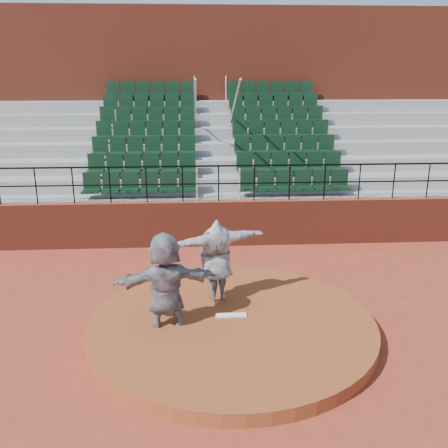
# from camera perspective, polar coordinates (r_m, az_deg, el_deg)

# --- Properties ---
(ground) EXTENTS (90.00, 90.00, 0.00)m
(ground) POSITION_cam_1_polar(r_m,az_deg,el_deg) (9.89, 0.89, -12.15)
(ground) COLOR maroon
(ground) RESTS_ON ground
(pitchers_mound) EXTENTS (5.50, 5.50, 0.25)m
(pitchers_mound) POSITION_cam_1_polar(r_m,az_deg,el_deg) (9.83, 0.90, -11.52)
(pitchers_mound) COLOR brown
(pitchers_mound) RESTS_ON ground
(pitching_rubber) EXTENTS (0.60, 0.15, 0.03)m
(pitching_rubber) POSITION_cam_1_polar(r_m,az_deg,el_deg) (9.89, 0.83, -10.39)
(pitching_rubber) COLOR white
(pitching_rubber) RESTS_ON pitchers_mound
(boundary_wall) EXTENTS (24.00, 0.30, 1.30)m
(boundary_wall) POSITION_cam_1_polar(r_m,az_deg,el_deg) (14.24, -0.61, 0.12)
(boundary_wall) COLOR maroon
(boundary_wall) RESTS_ON ground
(wall_railing) EXTENTS (24.04, 0.05, 1.03)m
(wall_railing) POSITION_cam_1_polar(r_m,az_deg,el_deg) (13.89, -0.62, 5.56)
(wall_railing) COLOR black
(wall_railing) RESTS_ON boundary_wall
(seating_deck) EXTENTS (24.00, 5.97, 4.63)m
(seating_deck) POSITION_cam_1_polar(r_m,az_deg,el_deg) (17.58, -1.22, 6.12)
(seating_deck) COLOR gray
(seating_deck) RESTS_ON ground
(press_box_facade) EXTENTS (24.00, 3.00, 7.10)m
(press_box_facade) POSITION_cam_1_polar(r_m,az_deg,el_deg) (21.23, -1.69, 13.80)
(press_box_facade) COLOR maroon
(press_box_facade) RESTS_ON ground
(pitcher) EXTENTS (2.20, 1.28, 1.74)m
(pitcher) POSITION_cam_1_polar(r_m,az_deg,el_deg) (10.23, -0.91, -4.16)
(pitcher) COLOR black
(pitcher) RESTS_ON pitchers_mound
(fielder) EXTENTS (1.99, 0.92, 2.07)m
(fielder) POSITION_cam_1_polar(r_m,az_deg,el_deg) (9.33, -6.67, -7.04)
(fielder) COLOR black
(fielder) RESTS_ON ground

